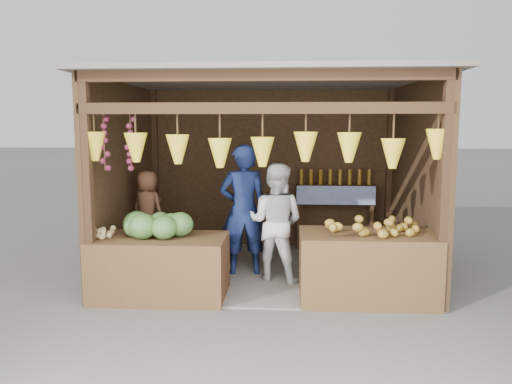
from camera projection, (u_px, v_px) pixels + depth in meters
The scene contains 12 objects.
ground at pixel (267, 271), 6.99m from camera, with size 80.00×80.00×0.00m, color #514F49.
stall_structure at pixel (265, 152), 6.73m from camera, with size 4.30×3.30×2.66m.
back_shelf at pixel (335, 197), 8.08m from camera, with size 1.25×0.32×1.32m.
counter_left at pixel (160, 267), 5.88m from camera, with size 1.55×0.85×0.72m, color #492B18.
counter_right at pixel (367, 267), 5.78m from camera, with size 1.54×0.85×0.79m, color #4F311A.
stool at pixel (149, 258), 7.05m from camera, with size 0.34×0.34×0.32m, color black.
man_standing at pixel (243, 210), 6.71m from camera, with size 0.65×0.43×1.78m, color #131E4A.
woman_standing at pixel (276, 222), 6.49m from camera, with size 0.75×0.58×1.54m, color silver.
vendor_seated at pixel (148, 209), 6.96m from camera, with size 0.53×0.35×1.09m, color brown.
melon_pile at pixel (155, 223), 5.83m from camera, with size 1.00×0.50×0.32m, color #114314, non-canonical shape.
tanfruit_pile at pixel (104, 232), 5.81m from camera, with size 0.34×0.40×0.13m, color #A1804A, non-canonical shape.
mango_pile at pixel (372, 224), 5.69m from camera, with size 1.40×0.64×0.22m, color #C16019, non-canonical shape.
Camera 1 is at (0.25, -6.78, 2.01)m, focal length 35.00 mm.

